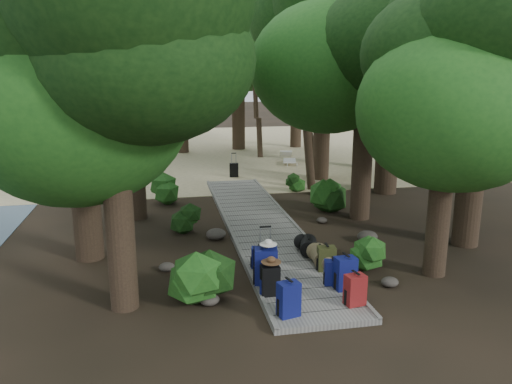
{
  "coord_description": "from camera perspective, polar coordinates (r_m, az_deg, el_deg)",
  "views": [
    {
      "loc": [
        -2.8,
        -12.59,
        4.48
      ],
      "look_at": [
        -0.08,
        1.36,
        1.0
      ],
      "focal_mm": 35.0,
      "sensor_mm": 36.0,
      "label": 1
    }
  ],
  "objects": [
    {
      "name": "palm_right_a",
      "position": [
        19.14,
        6.8,
        11.49
      ],
      "size": [
        4.4,
        4.4,
        7.51
      ],
      "primitive_type": null,
      "color": "#133910",
      "rests_on": "ground"
    },
    {
      "name": "tree_right_f",
      "position": [
        23.77,
        12.75,
        13.69
      ],
      "size": [
        5.14,
        5.14,
        9.18
      ],
      "primitive_type": null,
      "color": "black",
      "rests_on": "ground"
    },
    {
      "name": "duffel_right_khaki",
      "position": [
        11.62,
        7.4,
        -7.27
      ],
      "size": [
        0.5,
        0.68,
        0.42
      ],
      "primitive_type": null,
      "rotation": [
        0.0,
        0.0,
        -0.12
      ],
      "color": "olive",
      "rests_on": "boardwalk"
    },
    {
      "name": "backpack_right_b",
      "position": [
        10.42,
        10.18,
        -8.94
      ],
      "size": [
        0.45,
        0.33,
        0.75
      ],
      "primitive_type": null,
      "rotation": [
        0.0,
        0.0,
        0.1
      ],
      "color": "navy",
      "rests_on": "boardwalk"
    },
    {
      "name": "backpack_right_d",
      "position": [
        11.32,
        8.05,
        -7.38
      ],
      "size": [
        0.43,
        0.33,
        0.6
      ],
      "primitive_type": null,
      "rotation": [
        0.0,
        0.0,
        -0.12
      ],
      "color": "#3F421B",
      "rests_on": "boardwalk"
    },
    {
      "name": "rock_left_a",
      "position": [
        10.02,
        -5.32,
        -12.16
      ],
      "size": [
        0.39,
        0.35,
        0.22
      ],
      "primitive_type": null,
      "color": "#4C473F",
      "rests_on": "ground"
    },
    {
      "name": "palm_left_a",
      "position": [
        19.5,
        -16.94,
        10.74
      ],
      "size": [
        4.59,
        4.59,
        7.3
      ],
      "primitive_type": null,
      "color": "#133910",
      "rests_on": "ground"
    },
    {
      "name": "tree_right_a",
      "position": [
        11.27,
        21.06,
        8.02
      ],
      "size": [
        4.23,
        4.23,
        7.06
      ],
      "primitive_type": null,
      "color": "black",
      "rests_on": "ground"
    },
    {
      "name": "boardwalk",
      "position": [
        14.56,
        0.59,
        -3.91
      ],
      "size": [
        2.0,
        12.0,
        0.12
      ],
      "primitive_type": "cube",
      "color": "gray",
      "rests_on": "ground"
    },
    {
      "name": "shrub_right_a",
      "position": [
        11.74,
        13.03,
        -6.86
      ],
      "size": [
        0.92,
        0.92,
        0.83
      ],
      "primitive_type": null,
      "color": "#1C4E17",
      "rests_on": "ground"
    },
    {
      "name": "rock_right_d",
      "position": [
        18.41,
        7.98,
        0.08
      ],
      "size": [
        0.62,
        0.55,
        0.34
      ],
      "primitive_type": null,
      "color": "#4C473F",
      "rests_on": "ground"
    },
    {
      "name": "tree_left_b",
      "position": [
        12.2,
        -20.15,
        14.68
      ],
      "size": [
        5.38,
        5.38,
        9.69
      ],
      "primitive_type": null,
      "color": "black",
      "rests_on": "ground"
    },
    {
      "name": "rock_left_c",
      "position": [
        13.63,
        -4.59,
        -4.8
      ],
      "size": [
        0.54,
        0.49,
        0.3
      ],
      "primitive_type": null,
      "color": "#4C473F",
      "rests_on": "ground"
    },
    {
      "name": "shrub_right_b",
      "position": [
        16.42,
        7.96,
        -0.23
      ],
      "size": [
        1.22,
        1.22,
        1.1
      ],
      "primitive_type": null,
      "color": "#1C4E17",
      "rests_on": "ground"
    },
    {
      "name": "tree_right_c",
      "position": [
        15.25,
        12.52,
        12.96
      ],
      "size": [
        5.03,
        5.03,
        8.7
      ],
      "primitive_type": null,
      "color": "black",
      "rests_on": "ground"
    },
    {
      "name": "shrub_left_a",
      "position": [
        9.99,
        -6.08,
        -9.64
      ],
      "size": [
        1.17,
        1.17,
        1.05
      ],
      "primitive_type": null,
      "color": "#1C4E17",
      "rests_on": "ground"
    },
    {
      "name": "tree_left_a",
      "position": [
        9.26,
        -16.16,
        9.27
      ],
      "size": [
        4.61,
        4.61,
        7.68
      ],
      "primitive_type": null,
      "color": "black",
      "rests_on": "ground"
    },
    {
      "name": "sand_beach",
      "position": [
        29.07,
        -5.39,
        4.85
      ],
      "size": [
        40.0,
        22.0,
        0.02
      ],
      "primitive_type": "cube",
      "color": "#CEBD8B",
      "rests_on": "ground"
    },
    {
      "name": "palm_right_c",
      "position": [
        26.25,
        0.87,
        10.65
      ],
      "size": [
        3.85,
        3.85,
        6.12
      ],
      "primitive_type": null,
      "color": "#133910",
      "rests_on": "ground"
    },
    {
      "name": "sun_lounger",
      "position": [
        24.35,
        3.86,
        3.88
      ],
      "size": [
        0.99,
        1.91,
        0.59
      ],
      "primitive_type": null,
      "rotation": [
        0.0,
        0.0,
        -0.23
      ],
      "color": "silver",
      "rests_on": "sand_beach"
    },
    {
      "name": "tree_right_d",
      "position": [
        18.92,
        15.61,
        17.68
      ],
      "size": [
        6.47,
        6.47,
        11.86
      ],
      "primitive_type": null,
      "color": "black",
      "rests_on": "ground"
    },
    {
      "name": "backpack_right_a",
      "position": [
        9.82,
        11.26,
        -10.74
      ],
      "size": [
        0.41,
        0.33,
        0.67
      ],
      "primitive_type": null,
      "rotation": [
        0.0,
        0.0,
        0.19
      ],
      "color": "maroon",
      "rests_on": "boardwalk"
    },
    {
      "name": "palm_right_b",
      "position": [
        25.14,
        6.45,
        14.28
      ],
      "size": [
        4.92,
        4.92,
        9.5
      ],
      "primitive_type": null,
      "color": "#133910",
      "rests_on": "ground"
    },
    {
      "name": "ground",
      "position": [
        13.65,
        1.44,
        -5.4
      ],
      "size": [
        120.0,
        120.0,
        0.0
      ],
      "primitive_type": "plane",
      "color": "black",
      "rests_on": "ground"
    },
    {
      "name": "tree_back_a",
      "position": [
        27.85,
        -8.64,
        13.65
      ],
      "size": [
        5.2,
        5.2,
        9.0
      ],
      "primitive_type": null,
      "color": "black",
      "rests_on": "ground"
    },
    {
      "name": "duffel_right_black",
      "position": [
        12.27,
        6.02,
        -6.12
      ],
      "size": [
        0.57,
        0.73,
        0.41
      ],
      "primitive_type": null,
      "rotation": [
        0.0,
        0.0,
        -0.28
      ],
      "color": "black",
      "rests_on": "boardwalk"
    },
    {
      "name": "rock_right_b",
      "position": [
        13.72,
        12.61,
        -4.98
      ],
      "size": [
        0.55,
        0.49,
        0.3
      ],
      "primitive_type": null,
      "color": "#4C473F",
      "rests_on": "ground"
    },
    {
      "name": "shrub_right_c",
      "position": [
        18.87,
        4.6,
        1.0
      ],
      "size": [
        0.72,
        0.72,
        0.65
      ],
      "primitive_type": null,
      "color": "#1C4E17",
      "rests_on": "ground"
    },
    {
      "name": "rock_right_c",
      "position": [
        15.15,
        7.53,
        -3.21
      ],
      "size": [
        0.32,
        0.29,
        0.18
      ],
      "primitive_type": null,
      "color": "#4C473F",
      "rests_on": "ground"
    },
    {
      "name": "backpack_left_a",
      "position": [
        9.24,
        3.75,
        -11.92
      ],
      "size": [
        0.44,
        0.36,
        0.72
      ],
      "primitive_type": null,
      "rotation": [
        0.0,
        0.0,
        0.25
      ],
      "color": "navy",
      "rests_on": "boardwalk"
    },
    {
      "name": "hat_white",
      "position": [
        10.29,
        1.42,
        -5.69
      ],
      "size": [
        0.37,
        0.37,
        0.12
      ],
      "primitive_type": null,
      "color": "silver",
      "rests_on": "backpack_left_c"
    },
    {
      "name": "hat_brown",
      "position": [
        9.91,
        1.74,
        -7.7
      ],
      "size": [
        0.4,
        0.4,
        0.12
      ],
      "primitive_type": null,
      "color": "#51351E",
      "rests_on": "backpack_left_b"
    },
    {
      "name": "kayak",
      "position": [
        22.63,
        -12.77,
        2.5
      ],
      "size": [
        1.26,
        3.53,
        0.35
      ],
      "primitive_type": "ellipsoid",
      "rotation": [
        0.0,
        0.0,
        -0.15
      ],
      "color": "#B12E0F",
      "rests_on": "sand_beach"
    },
    {
      "name": "rock_left_d",
      "position": [
        16.36,
        -7.83,
        -1.95
      ],
      "size": [
        0.31,
        0.28,
        0.17
      ],
      "primitive_type": null,
      "color": "#4C473F",
      "rests_on": "ground"
    },
    {
      "name": "shrub_left_c",
      "position": [
        17.47,
        -10.68,
        0.4
      ],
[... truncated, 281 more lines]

